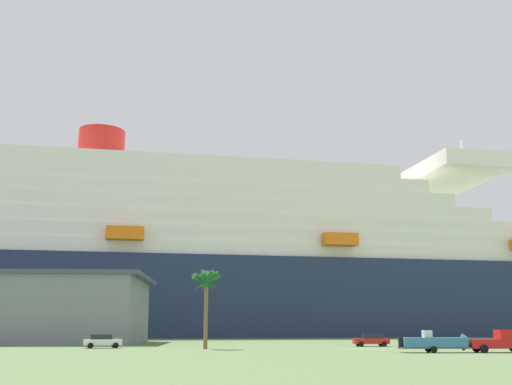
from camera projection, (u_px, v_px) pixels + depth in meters
The scene contains 7 objects.
ground_plane at pixel (306, 342), 100.05m from camera, with size 600.00×600.00×0.00m, color #567042.
cruise_ship at pixel (222, 266), 150.21m from camera, with size 248.25×47.48×57.75m.
pickup_truck at pixel (500, 342), 60.17m from camera, with size 5.78×2.75×2.20m.
small_boat_on_trailer at pixel (440, 343), 60.04m from camera, with size 8.59×2.49×2.15m.
palm_tree at pixel (206, 285), 71.50m from camera, with size 3.60×3.47×9.03m.
parked_car_white_van at pixel (102, 341), 72.48m from camera, with size 4.66×2.79×1.58m.
parked_car_red_hatchback at pixel (371, 340), 78.41m from camera, with size 4.60×2.29×1.58m.
Camera 1 is at (-21.06, -71.16, 2.51)m, focal length 42.79 mm.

